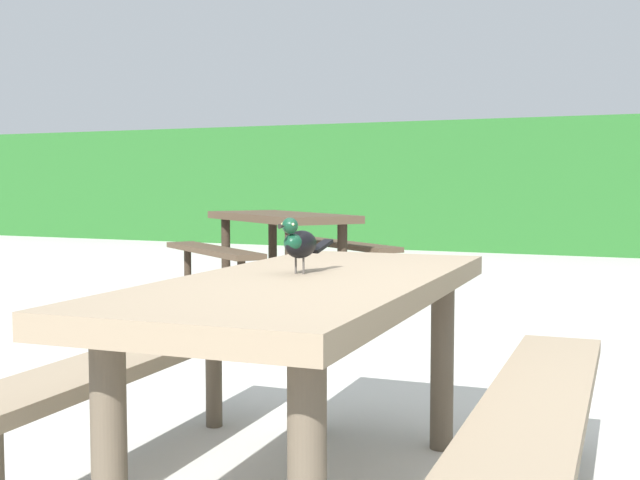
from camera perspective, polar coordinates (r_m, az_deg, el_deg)
hedge_wall at (r=12.59m, az=21.34°, el=3.54°), size 28.00×1.46×1.96m
picnic_table_foreground at (r=2.58m, az=-0.59°, el=-6.63°), size 1.78×1.84×0.74m
bird_grackle at (r=2.61m, az=-1.49°, el=-0.16°), size 0.09×0.29×0.18m
picnic_table_mid_left at (r=7.78m, az=-2.80°, el=0.53°), size 2.37×2.36×0.74m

